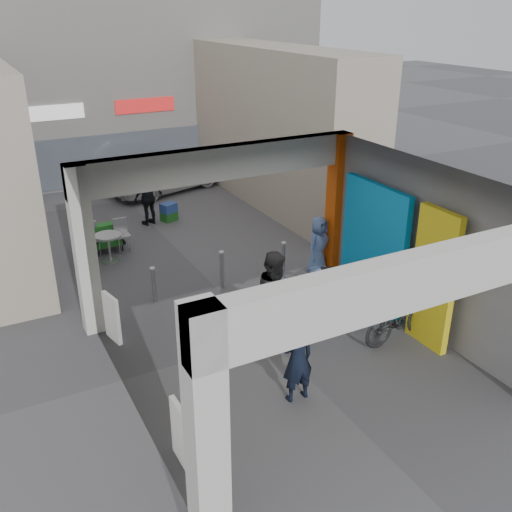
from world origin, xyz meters
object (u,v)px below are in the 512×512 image
man_with_dog (298,359)px  man_crates (148,198)px  produce_stand (103,241)px  white_van (165,172)px  cafe_set (102,247)px  man_elderly (318,245)px  bicycle_front (335,274)px  man_back_turned (276,298)px  bicycle_rear (401,316)px  border_collie (295,338)px

man_with_dog → man_crates: (0.46, 9.28, 0.05)m
produce_stand → white_van: bearing=32.4°
cafe_set → white_van: bearing=54.3°
man_elderly → white_van: man_elderly is taller
man_with_dog → bicycle_front: (2.78, 2.85, -0.29)m
man_with_dog → man_crates: 9.29m
man_back_turned → bicycle_front: 2.50m
cafe_set → man_elderly: size_ratio=0.99×
man_crates → bicycle_rear: size_ratio=0.94×
man_elderly → man_crates: (-2.61, 5.30, 0.10)m
man_crates → cafe_set: bearing=26.6°
man_with_dog → bicycle_front: man_with_dog is taller
border_collie → man_elderly: 3.58m
produce_stand → man_with_dog: bearing=-100.7°
bicycle_front → border_collie: bearing=135.0°
produce_stand → border_collie: 6.90m
man_elderly → white_van: bearing=75.0°
man_crates → bicycle_front: 6.85m
bicycle_front → white_van: 9.45m
man_back_turned → man_elderly: (2.49, 2.23, -0.22)m
cafe_set → bicycle_front: bicycle_front is taller
man_back_turned → white_van: size_ratio=0.46×
man_with_dog → white_van: size_ratio=0.38×
bicycle_front → white_van: (-0.76, 9.41, 0.20)m
man_crates → white_van: (1.57, 2.97, -0.14)m
border_collie → bicycle_rear: size_ratio=0.35×
man_with_dog → bicycle_front: 3.99m
border_collie → white_van: white_van is taller
cafe_set → man_elderly: (4.52, -3.42, 0.43)m
bicycle_front → bicycle_rear: bicycle_rear is taller
bicycle_front → white_van: size_ratio=0.46×
man_back_turned → bicycle_front: man_back_turned is taller
white_van → bicycle_front: bearing=168.1°
man_crates → bicycle_rear: 8.98m
man_back_turned → man_elderly: bearing=8.4°
cafe_set → produce_stand: size_ratio=1.36×
cafe_set → produce_stand: 0.48m
man_with_dog → bicycle_rear: (2.78, 0.62, -0.25)m
bicycle_front → white_van: white_van is taller
white_van → man_with_dog: bearing=154.1°
man_elderly → white_van: size_ratio=0.36×
cafe_set → bicycle_rear: size_ratio=0.82×
man_elderly → man_crates: man_crates is taller
bicycle_rear → man_crates: bearing=11.4°
bicycle_front → white_van: bearing=12.1°
cafe_set → man_elderly: bearing=-37.1°
man_elderly → bicycle_rear: (-0.28, -3.37, -0.20)m
man_back_turned → man_crates: man_back_turned is taller
man_elderly → white_van: 8.34m
produce_stand → man_elderly: man_elderly is taller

